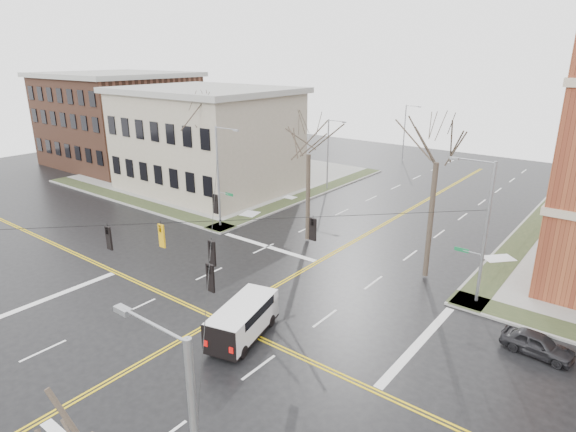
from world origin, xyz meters
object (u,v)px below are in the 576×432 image
Objects in this scene: signal_pole_ne at (483,229)px; cargo_van at (245,317)px; signal_pole_nw at (219,174)px; streetlight_north_a at (329,152)px; streetlight_north_b at (405,131)px; tree_nw_near at (309,149)px; parked_car_a at (537,344)px; tree_nw_far at (201,121)px; tree_ne at (437,154)px.

signal_pole_ne is 1.64× the size of cargo_van.
signal_pole_nw is 16.52m from streetlight_north_a.
signal_pole_ne is 1.12× the size of streetlight_north_b.
signal_pole_nw is 36.51m from streetlight_north_b.
tree_nw_near is at bearing 171.72° from signal_pole_ne.
streetlight_north_b reaches higher than cargo_van.
streetlight_north_a is 33.45m from parked_car_a.
tree_nw_near is at bearing 97.93° from cargo_van.
signal_pole_nw is at bearing 125.17° from cargo_van.
parked_car_a is (13.30, 8.09, -0.56)m from cargo_van.
tree_nw_near is (-14.55, 2.12, 2.89)m from signal_pole_ne.
streetlight_north_a is at bearing 143.10° from signal_pole_ne.
tree_nw_far reaches higher than tree_ne.
signal_pole_ne is at bearing -36.90° from streetlight_north_a.
cargo_van is 23.92m from tree_nw_far.
cargo_van reaches higher than parked_car_a.
tree_nw_far is (-4.84, -34.54, 4.55)m from streetlight_north_b.
streetlight_north_a is at bearing 71.59° from tree_nw_far.
tree_nw_near is at bearing 14.67° from signal_pole_nw.
streetlight_north_b is 39.63m from tree_ne.
tree_nw_near reaches higher than streetlight_north_b.
signal_pole_ne is 2.52× the size of parked_car_a.
parked_car_a is (26.42, -20.16, -3.86)m from streetlight_north_a.
tree_ne is (10.69, -0.60, 0.96)m from tree_nw_near.
signal_pole_ne is 0.72× the size of tree_nw_far.
signal_pole_ne is at bearing 38.61° from cargo_van.
streetlight_north_a is at bearing -90.00° from streetlight_north_b.
streetlight_north_b is 35.17m from tree_nw_far.
signal_pole_ne is at bearing 0.00° from signal_pole_nw.
streetlight_north_a is 2.24× the size of parked_car_a.
streetlight_north_b is at bearing 88.95° from signal_pole_nw.
tree_nw_far reaches higher than signal_pole_ne.
signal_pole_ne is 1.00× the size of signal_pole_nw.
cargo_van is (13.11, -28.25, -3.30)m from streetlight_north_a.
signal_pole_nw is 27.67m from parked_car_a.
tree_ne reaches higher than signal_pole_nw.
signal_pole_nw is 2.52× the size of parked_car_a.
signal_pole_ne is at bearing -8.28° from tree_nw_near.
tree_nw_near is (7.42, -34.38, 3.38)m from streetlight_north_b.
tree_nw_far is at bearing -179.28° from tree_nw_near.
streetlight_north_b is at bearing 90.00° from streetlight_north_a.
signal_pole_nw is 8.85m from tree_nw_near.
tree_nw_near is (8.09, 2.12, 2.89)m from signal_pole_nw.
tree_ne is (22.95, -0.45, -0.21)m from tree_nw_far.
cargo_van is 0.44× the size of tree_nw_far.
tree_nw_far is 22.95m from tree_ne.
streetlight_north_b is at bearing 102.18° from tree_nw_near.
signal_pole_nw reaches higher than parked_car_a.
parked_car_a is 0.29× the size of tree_ne.
streetlight_north_b is 50.11m from cargo_van.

